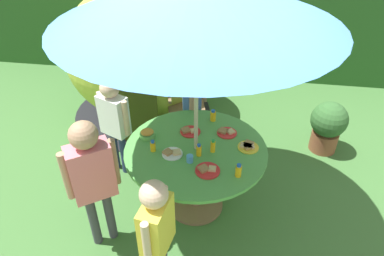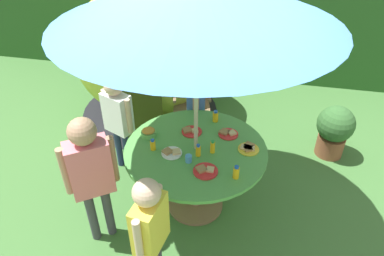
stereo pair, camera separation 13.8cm
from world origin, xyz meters
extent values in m
cube|color=#3D6B33|center=(0.00, 0.00, -0.01)|extent=(10.00, 10.00, 0.02)
cube|color=#285623|center=(0.00, 3.26, 0.82)|extent=(9.00, 0.70, 1.63)
cylinder|color=brown|center=(0.00, 0.00, 0.01)|extent=(0.56, 0.56, 0.03)
cylinder|color=brown|center=(0.00, 0.00, 0.36)|extent=(0.11, 0.11, 0.71)
cylinder|color=#519E47|center=(0.00, 0.00, 0.73)|extent=(1.31, 1.31, 0.03)
cylinder|color=#B7AD8C|center=(0.00, 0.00, 1.15)|extent=(0.04, 0.04, 2.29)
cylinder|color=brown|center=(-0.43, 0.91, 0.21)|extent=(0.04, 0.04, 0.42)
cylinder|color=brown|center=(-0.04, 1.01, 0.21)|extent=(0.04, 0.04, 0.42)
cylinder|color=brown|center=(-0.53, 1.31, 0.21)|extent=(0.04, 0.04, 0.42)
cylinder|color=brown|center=(-0.13, 1.40, 0.21)|extent=(0.04, 0.04, 0.42)
cube|color=brown|center=(-0.28, 1.16, 0.44)|extent=(0.54, 0.54, 0.04)
cube|color=brown|center=(-0.33, 1.35, 0.74)|extent=(0.44, 0.14, 0.57)
cube|color=brown|center=(-0.48, 1.11, 0.66)|extent=(0.14, 0.44, 0.03)
cube|color=brown|center=(-0.09, 1.21, 0.66)|extent=(0.14, 0.44, 0.03)
ellipsoid|color=#B2C63F|center=(-1.01, 1.67, 0.89)|extent=(2.17, 1.96, 1.78)
cylinder|color=black|center=(-1.01, 1.67, 0.01)|extent=(2.26, 2.26, 0.01)
cube|color=#3E4516|center=(-0.86, 0.88, 0.49)|extent=(0.53, 0.13, 0.80)
cylinder|color=brown|center=(1.43, 1.16, 0.13)|extent=(0.32, 0.32, 0.25)
sphere|color=#33602D|center=(1.43, 1.16, 0.44)|extent=(0.43, 0.43, 0.43)
cylinder|color=brown|center=(-0.19, 0.93, 0.31)|extent=(0.09, 0.09, 0.62)
cylinder|color=brown|center=(-0.16, 0.78, 0.31)|extent=(0.09, 0.09, 0.62)
cube|color=#4C72C6|center=(-0.17, 0.86, 0.89)|extent=(0.27, 0.39, 0.53)
cylinder|color=tan|center=(-0.21, 1.06, 0.91)|extent=(0.07, 0.07, 0.47)
cylinder|color=tan|center=(-0.13, 0.66, 0.91)|extent=(0.07, 0.07, 0.47)
sphere|color=tan|center=(-0.17, 0.86, 1.27)|extent=(0.24, 0.24, 0.24)
cylinder|color=navy|center=(-0.98, 0.44, 0.26)|extent=(0.07, 0.07, 0.52)
cylinder|color=navy|center=(-0.87, 0.39, 0.26)|extent=(0.07, 0.07, 0.52)
cube|color=white|center=(-0.92, 0.41, 0.75)|extent=(0.34, 0.28, 0.44)
cylinder|color=#D8B293|center=(-1.08, 0.48, 0.77)|extent=(0.06, 0.06, 0.40)
cylinder|color=#D8B293|center=(-0.77, 0.34, 0.77)|extent=(0.06, 0.06, 0.40)
sphere|color=#D8B293|center=(-0.92, 0.41, 1.07)|extent=(0.20, 0.20, 0.20)
cylinder|color=#3F3F47|center=(-0.83, -0.58, 0.30)|extent=(0.08, 0.08, 0.59)
cylinder|color=#3F3F47|center=(-0.71, -0.50, 0.30)|extent=(0.08, 0.08, 0.59)
cube|color=#EA727F|center=(-0.77, -0.54, 0.84)|extent=(0.39, 0.35, 0.50)
cylinder|color=tan|center=(-0.92, -0.65, 0.87)|extent=(0.06, 0.06, 0.45)
cylinder|color=tan|center=(-0.61, -0.43, 0.87)|extent=(0.06, 0.06, 0.45)
sphere|color=tan|center=(-0.77, -0.54, 1.20)|extent=(0.22, 0.22, 0.22)
cube|color=yellow|center=(-0.15, -0.92, 0.74)|extent=(0.21, 0.32, 0.44)
cylinder|color=#D8B293|center=(-0.18, -1.08, 0.77)|extent=(0.06, 0.06, 0.40)
cylinder|color=#D8B293|center=(-0.12, -0.75, 0.77)|extent=(0.06, 0.06, 0.40)
sphere|color=#D8B293|center=(-0.15, -0.92, 1.06)|extent=(0.20, 0.20, 0.20)
cylinder|color=#66B259|center=(-0.48, 0.10, 0.77)|extent=(0.14, 0.14, 0.05)
ellipsoid|color=gold|center=(-0.48, 0.10, 0.81)|extent=(0.12, 0.12, 0.04)
cylinder|color=white|center=(-0.19, -0.12, 0.75)|extent=(0.19, 0.19, 0.01)
cube|color=tan|center=(-0.16, -0.11, 0.77)|extent=(0.09, 0.09, 0.02)
cube|color=#9E7547|center=(-0.23, -0.12, 0.77)|extent=(0.11, 0.11, 0.02)
cylinder|color=yellow|center=(0.47, 0.08, 0.75)|extent=(0.19, 0.19, 0.01)
cube|color=tan|center=(0.50, 0.07, 0.77)|extent=(0.07, 0.07, 0.02)
cube|color=#9E7547|center=(0.47, 0.11, 0.77)|extent=(0.11, 0.11, 0.02)
cube|color=tan|center=(0.44, 0.08, 0.77)|extent=(0.08, 0.08, 0.02)
cube|color=#9E7547|center=(0.47, 0.06, 0.77)|extent=(0.09, 0.09, 0.02)
cylinder|color=red|center=(-0.09, 0.24, 0.75)|extent=(0.20, 0.20, 0.01)
cube|color=tan|center=(-0.06, 0.23, 0.77)|extent=(0.08, 0.08, 0.02)
cube|color=#9E7547|center=(-0.13, 0.23, 0.77)|extent=(0.11, 0.11, 0.02)
cylinder|color=red|center=(0.14, -0.29, 0.75)|extent=(0.21, 0.21, 0.01)
cube|color=tan|center=(0.18, -0.28, 0.77)|extent=(0.06, 0.06, 0.02)
cube|color=#9E7547|center=(0.11, -0.29, 0.77)|extent=(0.11, 0.11, 0.02)
cylinder|color=red|center=(0.26, 0.27, 0.75)|extent=(0.19, 0.19, 0.01)
cube|color=tan|center=(0.30, 0.28, 0.77)|extent=(0.09, 0.09, 0.02)
cube|color=#9E7547|center=(0.23, 0.28, 0.77)|extent=(0.11, 0.11, 0.02)
cylinder|color=yellow|center=(0.11, 0.47, 0.80)|extent=(0.06, 0.06, 0.10)
cylinder|color=blue|center=(0.11, 0.47, 0.86)|extent=(0.04, 0.04, 0.02)
cylinder|color=yellow|center=(0.16, -0.03, 0.80)|extent=(0.04, 0.04, 0.11)
cylinder|color=green|center=(0.16, -0.03, 0.87)|extent=(0.03, 0.03, 0.02)
cylinder|color=yellow|center=(0.04, -0.10, 0.80)|extent=(0.05, 0.05, 0.10)
cylinder|color=blue|center=(0.04, -0.10, 0.86)|extent=(0.03, 0.03, 0.02)
cylinder|color=yellow|center=(0.40, -0.31, 0.80)|extent=(0.05, 0.05, 0.10)
cylinder|color=blue|center=(0.40, -0.31, 0.86)|extent=(0.04, 0.04, 0.02)
cylinder|color=yellow|center=(-0.38, -0.10, 0.79)|extent=(0.05, 0.05, 0.09)
cylinder|color=blue|center=(-0.38, -0.10, 0.85)|extent=(0.03, 0.03, 0.02)
cylinder|color=#4C99D8|center=(-0.02, -0.19, 0.78)|extent=(0.06, 0.06, 0.07)
camera|label=1|loc=(0.35, -2.47, 2.74)|focal=32.67mm
camera|label=2|loc=(0.48, -2.45, 2.74)|focal=32.67mm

